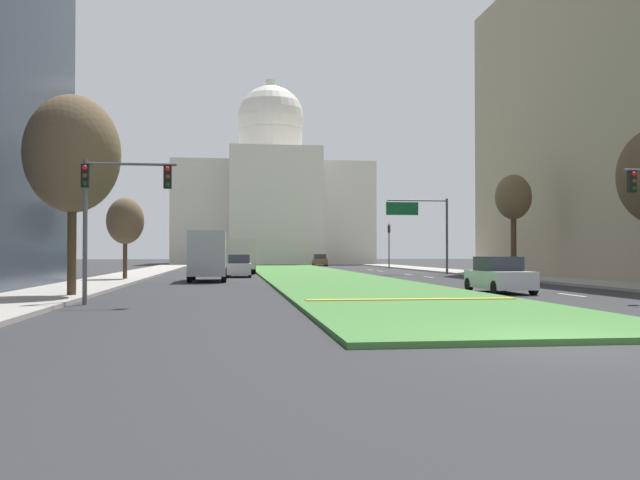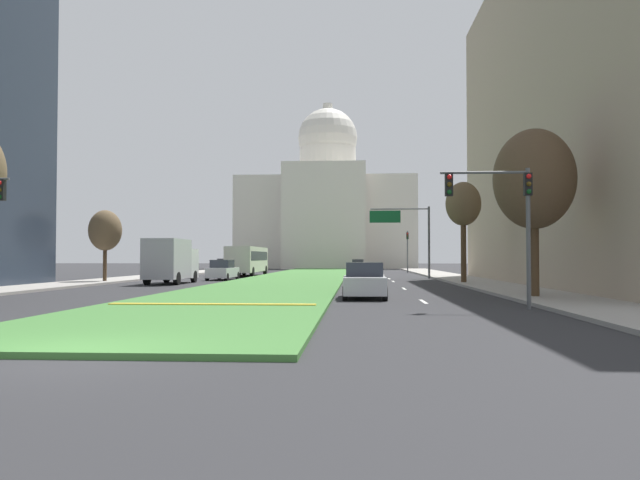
% 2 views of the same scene
% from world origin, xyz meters
% --- Properties ---
extents(ground_plane, '(260.00, 260.00, 0.00)m').
position_xyz_m(ground_plane, '(0.00, 50.23, 0.00)').
color(ground_plane, '#2B2B2D').
extents(grass_median, '(8.64, 90.41, 0.14)m').
position_xyz_m(grass_median, '(0.00, 45.21, 0.07)').
color(grass_median, '#427A38').
rests_on(grass_median, ground_plane).
extents(median_curb_nose, '(7.78, 0.50, 0.04)m').
position_xyz_m(median_curb_nose, '(0.00, 11.37, 0.16)').
color(median_curb_nose, gold).
rests_on(median_curb_nose, grass_median).
extents(lane_dashes_right, '(0.16, 45.97, 0.01)m').
position_xyz_m(lane_dashes_right, '(8.26, 39.21, 0.00)').
color(lane_dashes_right, silver).
rests_on(lane_dashes_right, ground_plane).
extents(sidewalk_left, '(4.00, 90.41, 0.15)m').
position_xyz_m(sidewalk_left, '(-14.20, 40.18, 0.07)').
color(sidewalk_left, '#9E9991').
rests_on(sidewalk_left, ground_plane).
extents(sidewalk_right, '(4.00, 90.41, 0.15)m').
position_xyz_m(sidewalk_right, '(14.20, 40.18, 0.07)').
color(sidewalk_right, '#9E9991').
rests_on(sidewalk_right, ground_plane).
extents(capitol_building, '(30.98, 26.17, 30.47)m').
position_xyz_m(capitol_building, '(0.00, 99.56, 10.07)').
color(capitol_building, silver).
rests_on(capitol_building, ground_plane).
extents(traffic_light_near_right, '(3.34, 0.35, 5.20)m').
position_xyz_m(traffic_light_near_right, '(10.85, 11.64, 3.80)').
color(traffic_light_near_right, '#515456').
rests_on(traffic_light_near_right, ground_plane).
extents(traffic_light_far_right, '(0.28, 0.35, 5.20)m').
position_xyz_m(traffic_light_far_right, '(11.70, 64.91, 3.31)').
color(traffic_light_far_right, '#515456').
rests_on(traffic_light_far_right, ground_plane).
extents(overhead_guide_sign, '(5.45, 0.20, 6.50)m').
position_xyz_m(overhead_guide_sign, '(9.88, 44.02, 4.64)').
color(overhead_guide_sign, '#515456').
rests_on(overhead_guide_sign, ground_plane).
extents(street_tree_right_near, '(3.67, 3.67, 7.78)m').
position_xyz_m(street_tree_right_near, '(13.48, 17.06, 5.46)').
color(street_tree_right_near, '#4C3823').
rests_on(street_tree_right_near, ground_plane).
extents(street_tree_left_mid, '(2.42, 2.42, 5.44)m').
position_xyz_m(street_tree_left_mid, '(-13.40, 33.09, 3.89)').
color(street_tree_left_mid, '#4C3823').
rests_on(street_tree_left_mid, ground_plane).
extents(street_tree_right_mid, '(2.50, 2.50, 7.29)m').
position_xyz_m(street_tree_right_mid, '(12.97, 32.54, 5.61)').
color(street_tree_right_mid, '#4C3823').
rests_on(street_tree_right_mid, ground_plane).
extents(sedan_lead_stopped, '(1.99, 4.18, 1.67)m').
position_xyz_m(sedan_lead_stopped, '(5.74, 17.30, 0.79)').
color(sedan_lead_stopped, '#BCBCC1').
rests_on(sedan_lead_stopped, ground_plane).
extents(sedan_midblock, '(1.98, 4.71, 1.70)m').
position_xyz_m(sedan_midblock, '(-5.90, 39.38, 0.80)').
color(sedan_midblock, '#BCBCC1').
rests_on(sedan_midblock, ground_plane).
extents(sedan_distant, '(2.16, 4.42, 1.77)m').
position_xyz_m(sedan_distant, '(-8.36, 52.68, 0.83)').
color(sedan_distant, maroon).
rests_on(sedan_distant, ground_plane).
extents(sedan_far_horizon, '(1.94, 4.41, 1.79)m').
position_xyz_m(sedan_far_horizon, '(-7.96, 68.98, 0.83)').
color(sedan_far_horizon, black).
rests_on(sedan_far_horizon, ground_plane).
extents(sedan_very_far, '(2.19, 4.55, 1.62)m').
position_xyz_m(sedan_very_far, '(5.56, 80.14, 0.77)').
color(sedan_very_far, brown).
rests_on(sedan_very_far, ground_plane).
extents(box_truck_delivery, '(2.40, 6.40, 3.20)m').
position_xyz_m(box_truck_delivery, '(-8.01, 31.88, 1.68)').
color(box_truck_delivery, silver).
rests_on(box_truck_delivery, ground_plane).
extents(city_bus, '(2.62, 11.00, 2.95)m').
position_xyz_m(city_bus, '(-5.74, 50.06, 1.77)').
color(city_bus, beige).
rests_on(city_bus, ground_plane).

